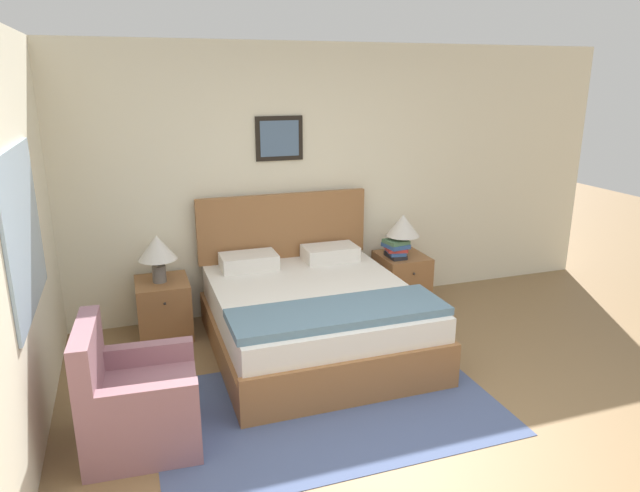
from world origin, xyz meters
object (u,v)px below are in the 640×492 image
Objects in this scene: bed at (313,315)px; armchair at (135,403)px; nightstand_by_door at (401,279)px; table_lamp_near_window at (157,250)px; nightstand_near_window at (164,308)px; table_lamp_by_door at (403,227)px.

bed reaches higher than armchair.
table_lamp_near_window reaches higher than nightstand_by_door.
armchair is 1.71m from table_lamp_near_window.
armchair is 1.58× the size of nightstand_by_door.
nightstand_near_window is at bearing 48.79° from table_lamp_near_window.
table_lamp_near_window is at bearing 150.78° from bed.
table_lamp_by_door reaches higher than nightstand_by_door.
bed is 4.51× the size of table_lamp_near_window.
bed is at bearing -29.22° from table_lamp_near_window.
nightstand_by_door is at bearing 0.00° from nightstand_near_window.
armchair is 3.14m from nightstand_by_door.
armchair is at bearing -148.44° from bed.
bed is 1.48m from table_lamp_near_window.
table_lamp_by_door is at bearing -130.66° from nightstand_by_door.
table_lamp_near_window is 1.00× the size of table_lamp_by_door.
bed reaches higher than nightstand_by_door.
nightstand_near_window is 1.00× the size of nightstand_by_door.
bed is 4.51× the size of table_lamp_by_door.
bed is 3.62× the size of nightstand_near_window.
armchair is at bearing -149.20° from table_lamp_by_door.
armchair is 3.16m from table_lamp_by_door.
nightstand_by_door is 2.48m from table_lamp_near_window.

